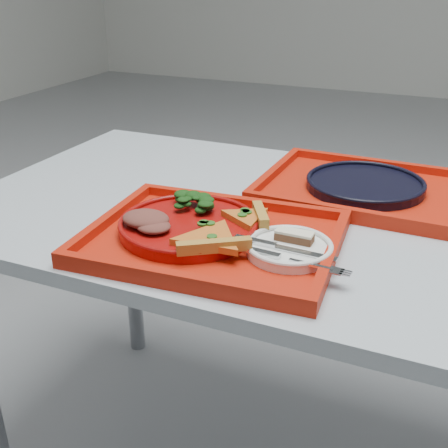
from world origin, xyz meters
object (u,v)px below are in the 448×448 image
Objects in this scene: tray_far at (364,191)px; dinner_plate at (189,227)px; dessert_bar at (294,236)px; tray_main at (213,242)px; navy_plate at (365,185)px.

dinner_plate is at bearing -125.14° from tray_far.
tray_far is at bearing 81.00° from dessert_bar.
tray_far is (0.21, 0.37, 0.00)m from tray_main.
dinner_plate is at bearing 165.68° from tray_main.
dinner_plate is at bearing -126.38° from navy_plate.
dinner_plate is at bearing -174.91° from dessert_bar.
tray_main is 1.00× the size of tray_far.
tray_main is 0.06m from dinner_plate.
dinner_plate reaches higher than tray_main.
tray_main is 0.15m from dessert_bar.
dinner_plate is 0.20m from dessert_bar.
tray_far is 0.01m from navy_plate.
dinner_plate is 0.44m from navy_plate.
tray_main is at bearing -10.30° from dinner_plate.
tray_far is at bearing -90.00° from navy_plate.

